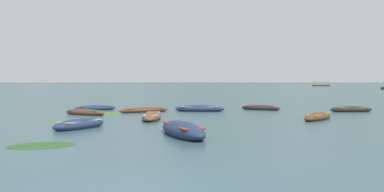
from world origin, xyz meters
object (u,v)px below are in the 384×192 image
rowboat_4 (183,130)px  rowboat_5 (200,109)px  rowboat_1 (80,125)px  rowboat_8 (95,108)px  ferry_1 (321,85)px  rowboat_2 (261,108)px  rowboat_9 (318,117)px  rowboat_7 (144,110)px  rowboat_3 (152,116)px  rowboat_0 (351,109)px  rowboat_6 (85,112)px

rowboat_4 → rowboat_5: rowboat_4 is taller
rowboat_1 → rowboat_4: rowboat_4 is taller
rowboat_8 → ferry_1: bearing=70.2°
rowboat_1 → rowboat_4: (5.42, -2.22, 0.04)m
rowboat_2 → rowboat_9: 8.58m
rowboat_4 → rowboat_7: 13.52m
rowboat_3 → rowboat_7: rowboat_3 is taller
rowboat_1 → rowboat_0: bearing=35.3°
rowboat_7 → rowboat_9: size_ratio=1.00×
rowboat_5 → rowboat_8: rowboat_5 is taller
rowboat_4 → rowboat_8: 17.05m
rowboat_2 → rowboat_7: size_ratio=0.89×
rowboat_0 → rowboat_7: size_ratio=0.90×
rowboat_2 → rowboat_6: bearing=-155.6°
ferry_1 → rowboat_5: bearing=-107.1°
ferry_1 → rowboat_7: bearing=-108.3°
rowboat_0 → rowboat_8: bearing=179.2°
rowboat_1 → rowboat_9: (13.11, 5.61, -0.02)m
rowboat_0 → rowboat_4: rowboat_4 is taller
rowboat_1 → rowboat_5: (5.43, 11.78, 0.00)m
rowboat_5 → rowboat_6: bearing=-153.9°
rowboat_5 → rowboat_4: bearing=-90.0°
rowboat_0 → rowboat_1: size_ratio=1.01×
rowboat_6 → rowboat_4: bearing=-51.9°
rowboat_5 → rowboat_9: size_ratio=1.02×
rowboat_2 → rowboat_4: 16.72m
rowboat_2 → ferry_1: ferry_1 is taller
rowboat_0 → rowboat_4: 18.64m
rowboat_3 → rowboat_7: 5.90m
ferry_1 → rowboat_3: bearing=-107.2°
rowboat_2 → rowboat_8: 13.71m
rowboat_9 → ferry_1: bearing=75.9°
rowboat_6 → rowboat_9: size_ratio=0.92×
rowboat_6 → rowboat_9: 15.79m
rowboat_1 → rowboat_2: 17.23m
rowboat_7 → rowboat_1: bearing=-96.4°
rowboat_9 → rowboat_4: bearing=-134.5°
rowboat_4 → rowboat_8: bearing=120.6°
ferry_1 → rowboat_0: bearing=-103.3°
rowboat_9 → rowboat_5: bearing=141.2°
rowboat_1 → ferry_1: 188.95m
rowboat_6 → rowboat_3: bearing=-29.1°
rowboat_1 → rowboat_4: bearing=-22.3°
rowboat_7 → ferry_1: size_ratio=0.46×
rowboat_6 → rowboat_1: bearing=-72.3°
rowboat_0 → ferry_1: bearing=76.7°
rowboat_0 → rowboat_6: 20.22m
rowboat_4 → rowboat_9: bearing=45.5°
rowboat_2 → rowboat_4: (-4.97, -15.96, 0.07)m
rowboat_0 → rowboat_5: rowboat_5 is taller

